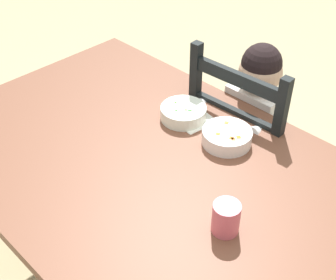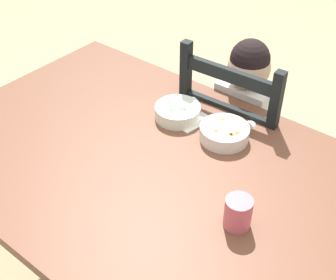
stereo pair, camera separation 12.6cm
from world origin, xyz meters
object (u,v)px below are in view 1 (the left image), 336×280
Objects in this scene: dining_table at (151,180)px; drinking_cup at (226,218)px; spoon at (209,137)px; dining_chair at (247,152)px; bowl_of_peas at (183,112)px; child_figure at (250,120)px; bowl_of_carrots at (227,136)px.

drinking_cup reaches higher than dining_table.
dining_table is 0.26m from spoon.
dining_chair is 7.65× the size of spoon.
dining_chair is at bearing 70.59° from bowl_of_peas.
dining_chair reaches higher than drinking_cup.
child_figure is 0.71m from drinking_cup.
child_figure is at bearing -113.90° from dining_chair.
dining_chair reaches higher than child_figure.
spoon is at bearing 76.67° from dining_table.
bowl_of_carrots is 1.79× the size of drinking_cup.
child_figure is 0.34m from bowl_of_peas.
drinking_cup reaches higher than bowl_of_carrots.
dining_chair is 5.73× the size of bowl_of_peas.
bowl_of_peas is 0.54m from drinking_cup.
child_figure is 0.34m from bowl_of_carrots.
dining_table is at bearing -70.45° from bowl_of_peas.
dining_chair is 0.77m from drinking_cup.
drinking_cup reaches higher than bowl_of_peas.
child_figure is (-0.00, -0.01, 0.17)m from dining_chair.
bowl_of_carrots is at bearing 128.50° from drinking_cup.
child_figure is (0.01, 0.55, -0.02)m from dining_table.
spoon is (-0.06, -0.02, -0.02)m from bowl_of_carrots.
drinking_cup is at bearing -51.50° from bowl_of_carrots.
bowl_of_peas is at bearing 145.66° from drinking_cup.
bowl_of_carrots is (0.12, 0.25, 0.11)m from dining_table.
dining_table is 9.28× the size of bowl_of_peas.
dining_table is at bearing 171.51° from drinking_cup.
drinking_cup is (0.34, -0.60, 0.33)m from dining_chair.
drinking_cup is (0.45, -0.31, 0.02)m from bowl_of_peas.
spoon is at bearing 136.64° from drinking_cup.
dining_chair is 5.63× the size of bowl_of_carrots.
child_figure is at bearing 109.34° from bowl_of_carrots.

